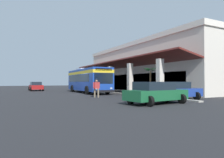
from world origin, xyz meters
TOP-DOWN VIEW (x-y plane):
  - ground at (0.00, 8.00)m, footprint 120.00×120.00m
  - curb_strip at (-2.89, 4.71)m, footprint 32.41×0.50m
  - plaza_building at (-2.89, 14.33)m, footprint 27.31×15.11m
  - transit_bus at (-2.49, 2.01)m, footprint 11.28×3.06m
  - parked_sedan_red at (-12.41, -3.38)m, footprint 4.41×2.04m
  - parked_sedan_green at (12.54, 1.25)m, footprint 2.78×4.58m
  - parked_sedan_blue at (10.79, 4.59)m, footprint 2.65×4.52m
  - pedestrian at (5.57, -0.09)m, footprint 0.47×0.68m
  - potted_palm at (6.02, 5.92)m, footprint 2.11×1.57m

SIDE VIEW (x-z plane):
  - ground at x=0.00m, z-range 0.00..0.00m
  - curb_strip at x=-2.89m, z-range 0.00..0.12m
  - potted_palm at x=6.02m, z-range -0.81..2.12m
  - parked_sedan_red at x=-12.41m, z-range 0.02..1.49m
  - parked_sedan_green at x=12.54m, z-range 0.02..1.49m
  - parked_sedan_blue at x=10.79m, z-range 0.02..1.49m
  - pedestrian at x=5.57m, z-range 0.10..1.76m
  - transit_bus at x=-2.49m, z-range 0.18..3.52m
  - plaza_building at x=-2.89m, z-range 0.00..7.33m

